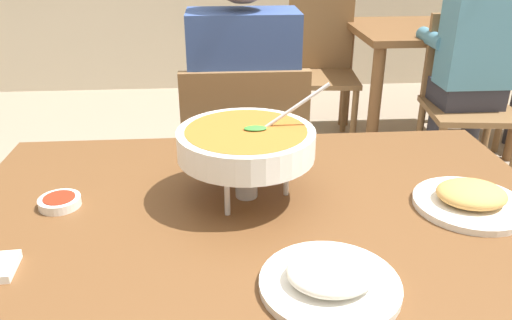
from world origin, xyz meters
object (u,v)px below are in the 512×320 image
(dining_table_main, at_px, (261,252))
(rice_plate, at_px, (330,278))
(dining_table_far, at_px, (432,49))
(patron_bg_left, at_px, (475,49))
(chair_bg_right, at_px, (321,63))
(appetizer_plate, at_px, (470,199))
(chair_diner_main, at_px, (244,169))
(curry_bowl, at_px, (246,144))
(sauce_dish, at_px, (60,202))
(chair_bg_left, at_px, (467,92))
(diner_main, at_px, (243,104))

(dining_table_main, xyz_separation_m, rice_plate, (0.09, -0.27, 0.13))
(dining_table_far, distance_m, patron_bg_left, 0.61)
(chair_bg_right, bearing_deg, appetizer_plate, -93.17)
(chair_diner_main, bearing_deg, patron_bg_left, 33.70)
(curry_bowl, relative_size, sauce_dish, 3.69)
(chair_diner_main, xyz_separation_m, sauce_dish, (-0.44, -0.66, 0.26))
(rice_plate, distance_m, appetizer_plate, 0.44)
(chair_bg_left, bearing_deg, chair_bg_right, 134.07)
(appetizer_plate, distance_m, dining_table_far, 2.29)
(rice_plate, bearing_deg, patron_bg_left, 57.93)
(chair_diner_main, distance_m, sauce_dish, 0.84)
(chair_bg_right, distance_m, patron_bg_left, 0.99)
(chair_diner_main, bearing_deg, diner_main, 90.00)
(rice_plate, xyz_separation_m, appetizer_plate, (0.36, 0.25, 0.00))
(sauce_dish, bearing_deg, patron_bg_left, 41.73)
(dining_table_far, xyz_separation_m, chair_bg_left, (-0.01, -0.55, -0.11))
(sauce_dish, xyz_separation_m, dining_table_far, (1.69, 2.07, -0.15))
(rice_plate, bearing_deg, chair_bg_left, 58.11)
(dining_table_main, distance_m, appetizer_plate, 0.47)
(dining_table_main, xyz_separation_m, sauce_dish, (-0.44, 0.05, 0.12))
(curry_bowl, xyz_separation_m, appetizer_plate, (0.48, -0.09, -0.11))
(diner_main, distance_m, curry_bowl, 0.70)
(rice_plate, distance_m, chair_bg_right, 2.58)
(diner_main, height_order, curry_bowl, diner_main)
(chair_diner_main, bearing_deg, chair_bg_right, 69.33)
(dining_table_main, height_order, appetizer_plate, appetizer_plate)
(curry_bowl, bearing_deg, sauce_dish, -177.83)
(dining_table_far, xyz_separation_m, patron_bg_left, (-0.03, -0.60, 0.13))
(dining_table_main, relative_size, sauce_dish, 14.52)
(appetizer_plate, relative_size, patron_bg_left, 0.18)
(appetizer_plate, xyz_separation_m, dining_table_far, (0.80, 2.14, -0.15))
(patron_bg_left, bearing_deg, appetizer_plate, -116.28)
(appetizer_plate, height_order, chair_bg_left, chair_bg_left)
(curry_bowl, xyz_separation_m, patron_bg_left, (1.25, 1.46, -0.14))
(chair_diner_main, distance_m, chair_bg_left, 1.50)
(diner_main, distance_m, rice_plate, 1.02)
(dining_table_main, relative_size, diner_main, 1.00)
(sauce_dish, relative_size, chair_bg_right, 0.10)
(diner_main, height_order, rice_plate, diner_main)
(patron_bg_left, bearing_deg, sauce_dish, -138.27)
(dining_table_far, relative_size, chair_bg_right, 1.11)
(dining_table_main, bearing_deg, patron_bg_left, 51.42)
(chair_bg_left, height_order, chair_bg_right, same)
(curry_bowl, distance_m, rice_plate, 0.37)
(chair_diner_main, distance_m, curry_bowl, 0.75)
(dining_table_far, bearing_deg, chair_bg_left, -91.46)
(dining_table_main, height_order, curry_bowl, curry_bowl)
(curry_bowl, relative_size, rice_plate, 1.39)
(diner_main, bearing_deg, dining_table_main, -90.00)
(chair_bg_right, bearing_deg, curry_bowl, -105.53)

